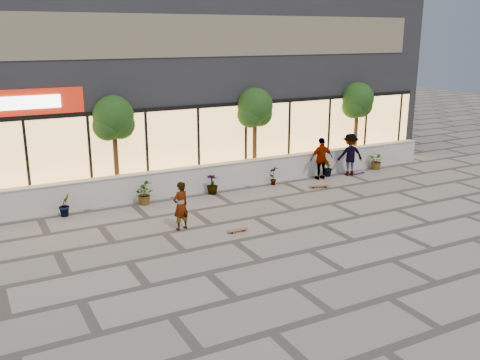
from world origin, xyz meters
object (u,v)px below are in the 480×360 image
skateboard_center (237,230)px  skateboard_right_near (319,186)px  skater_right_far (350,155)px  tree_mideast (255,110)px  skateboard_right_far (359,172)px  tree_midwest (114,120)px  skater_center (181,206)px  skater_right_near (322,159)px  tree_east (357,102)px

skateboard_center → skateboard_right_near: skateboard_right_near is taller
skater_right_far → skateboard_right_near: skater_right_far is taller
tree_mideast → skateboard_right_far: 5.62m
tree_midwest → skater_right_far: 10.31m
skater_right_far → skateboard_right_far: (0.56, -0.03, -0.86)m
skater_right_far → skateboard_right_far: skater_right_far is taller
skateboard_right_far → skater_center: bearing=-174.0°
skateboard_right_near → skateboard_right_far: (2.94, 1.00, -0.01)m
skater_center → skater_right_far: size_ratio=0.85×
skateboard_center → skater_center: bearing=143.5°
skater_right_far → skateboard_center: skater_right_far is taller
skater_right_near → skateboard_right_far: 2.24m
skateboard_right_near → tree_east: bearing=49.2°
skateboard_right_near → tree_mideast: bearing=139.3°
skater_center → skateboard_right_near: skater_center is taller
skater_right_far → skateboard_center: 8.67m
skater_center → skater_right_far: 9.59m
tree_midwest → skater_right_far: tree_midwest is taller
tree_midwest → skateboard_right_near: tree_midwest is taller
tree_mideast → skateboard_right_near: 4.16m
skater_right_near → skateboard_right_far: size_ratio=2.37×
tree_east → skateboard_right_near: tree_east is taller
skater_right_near → skateboard_center: 7.38m
tree_midwest → tree_mideast: (6.00, 0.00, 0.00)m
tree_mideast → skater_center: bearing=-139.9°
tree_mideast → skateboard_right_far: (4.56, -1.50, -2.91)m
tree_midwest → skateboard_right_far: tree_midwest is taller
tree_midwest → skateboard_center: tree_midwest is taller
tree_east → skater_center: 11.71m
skater_right_near → skateboard_right_near: bearing=57.2°
tree_east → skateboard_right_near: bearing=-147.2°
skateboard_right_near → skateboard_right_far: skateboard_right_near is taller
skater_center → skateboard_right_far: skater_center is taller
tree_mideast → skateboard_center: tree_mideast is taller
tree_east → skater_center: tree_east is taller
tree_midwest → skateboard_center: (2.33, -5.41, -2.92)m
tree_east → skateboard_right_near: 5.45m
skater_center → skateboard_right_far: size_ratio=2.07×
tree_midwest → tree_mideast: 6.00m
skater_right_near → skateboard_right_near: size_ratio=2.09×
skater_right_near → skateboard_center: skater_right_near is taller
tree_mideast → skateboard_right_far: size_ratio=5.10×
tree_midwest → skater_right_near: size_ratio=2.16×
tree_east → skater_right_near: 3.93m
skater_center → skateboard_center: size_ratio=2.26×
skateboard_center → skateboard_right_near: size_ratio=0.81×
skater_right_near → tree_mideast: bearing=-23.5°
tree_east → tree_mideast: bearing=180.0°
skater_right_near → skateboard_right_far: bearing=-175.4°
tree_mideast → skater_center: (-5.15, -4.34, -2.19)m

